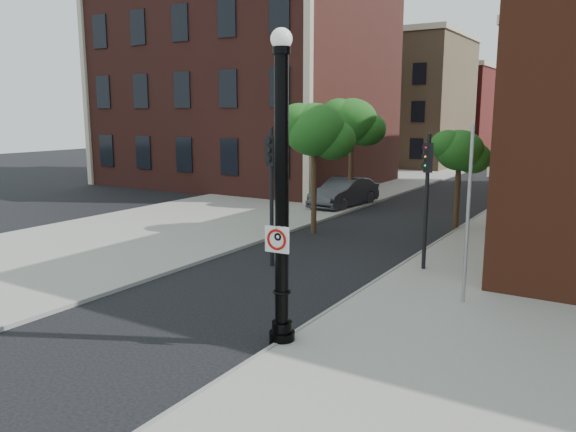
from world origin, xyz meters
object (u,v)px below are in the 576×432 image
Objects in this scene: parked_car at (344,192)px; traffic_signal_right at (427,180)px; traffic_signal_left at (271,174)px; lamppost at (282,206)px; no_parking_sign at (277,239)px.

traffic_signal_right is (7.84, -10.17, 2.19)m from parked_car.
lamppost is at bearing -57.48° from traffic_signal_left.
parked_car is at bearing 107.45° from no_parking_sign.
traffic_signal_left is at bearing -69.98° from parked_car.
traffic_signal_left reaches higher than traffic_signal_right.
parked_car is 1.11× the size of traffic_signal_right.
traffic_signal_left is at bearing -175.85° from traffic_signal_right.
no_parking_sign is 0.13× the size of traffic_signal_right.
no_parking_sign is 6.74m from traffic_signal_left.
lamppost is at bearing -115.19° from traffic_signal_right.
parked_car is at bearing 111.92° from lamppost.
traffic_signal_left is (3.24, -12.13, 2.32)m from parked_car.
traffic_signal_right is at bearing -47.28° from parked_car.
lamppost is 18.99m from parked_car.
lamppost is at bearing 82.07° from no_parking_sign.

